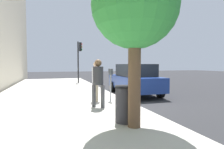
{
  "coord_description": "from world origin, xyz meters",
  "views": [
    {
      "loc": [
        -8.24,
        3.2,
        1.74
      ],
      "look_at": [
        0.01,
        0.55,
        1.28
      ],
      "focal_mm": 30.07,
      "sensor_mm": 36.0,
      "label": 1
    }
  ],
  "objects": [
    {
      "name": "ground_plane",
      "position": [
        0.0,
        0.0,
        0.0
      ],
      "size": [
        80.0,
        80.0,
        0.0
      ],
      "primitive_type": "plane",
      "color": "#2B2B2D",
      "rests_on": "ground"
    },
    {
      "name": "traffic_signal",
      "position": [
        8.31,
        0.89,
        2.58
      ],
      "size": [
        0.24,
        0.44,
        3.6
      ],
      "color": "black",
      "rests_on": "sidewalk_slab"
    },
    {
      "name": "trash_bin",
      "position": [
        -3.48,
        1.28,
        0.66
      ],
      "size": [
        0.59,
        0.59,
        1.01
      ],
      "color": "#2D2D33",
      "rests_on": "sidewalk_slab"
    },
    {
      "name": "sidewalk_slab",
      "position": [
        0.0,
        3.0,
        0.07
      ],
      "size": [
        28.0,
        6.0,
        0.15
      ],
      "primitive_type": "cube",
      "color": "#B7B2A8",
      "rests_on": "ground_plane"
    },
    {
      "name": "street_tree",
      "position": [
        -3.92,
        1.22,
        3.17
      ],
      "size": [
        2.17,
        2.17,
        4.15
      ],
      "color": "brown",
      "rests_on": "sidewalk_slab"
    },
    {
      "name": "pedestrian_at_meter",
      "position": [
        -0.31,
        1.36,
        1.16
      ],
      "size": [
        0.51,
        0.38,
        1.73
      ],
      "rotation": [
        0.0,
        0.0,
        -1.86
      ],
      "color": "tan",
      "rests_on": "sidewalk_slab"
    },
    {
      "name": "pedestrian_bystander",
      "position": [
        -1.49,
        1.57,
        1.21
      ],
      "size": [
        0.43,
        0.42,
        1.78
      ],
      "rotation": [
        0.0,
        0.0,
        -0.8
      ],
      "color": "#47474C",
      "rests_on": "sidewalk_slab"
    },
    {
      "name": "parking_meter",
      "position": [
        -0.36,
        0.73,
        1.17
      ],
      "size": [
        0.36,
        0.12,
        1.41
      ],
      "color": "gray",
      "rests_on": "sidewalk_slab"
    },
    {
      "name": "parked_sedan_near",
      "position": [
        1.65,
        -1.35,
        0.89
      ],
      "size": [
        4.45,
        2.07,
        1.77
      ],
      "color": "navy",
      "rests_on": "ground_plane"
    }
  ]
}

